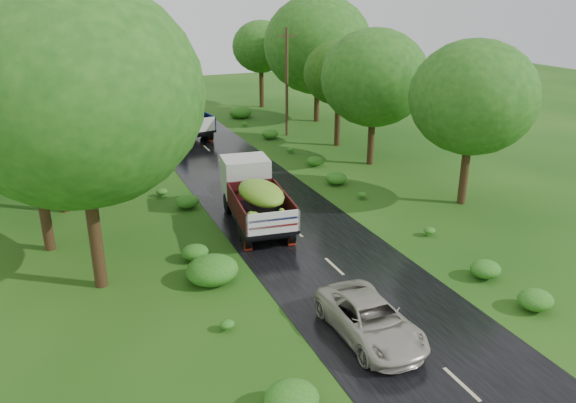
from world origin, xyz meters
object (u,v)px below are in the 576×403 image
utility_pole (287,81)px  truck_near (254,193)px  car (370,320)px  truck_far (182,115)px

utility_pole → truck_near: bearing=-105.3°
truck_near → car: bearing=-82.0°
truck_far → utility_pole: (7.45, -3.28, 2.57)m
car → truck_far: bearing=88.7°
truck_far → car: 29.51m
truck_near → car: truck_near is taller
truck_far → utility_pole: 8.54m
truck_far → car: size_ratio=1.53×
car → utility_pole: (8.07, 26.21, 3.52)m
truck_far → car: (-0.61, -29.49, -0.95)m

